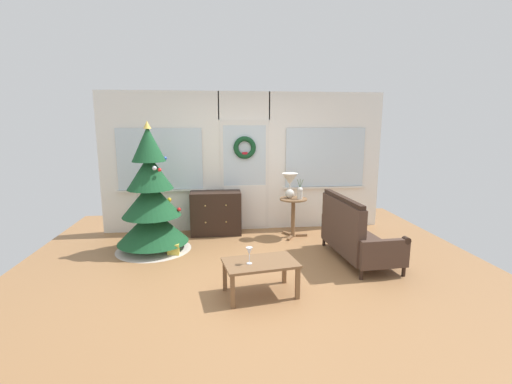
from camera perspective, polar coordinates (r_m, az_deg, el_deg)
ground_plane at (r=5.00m, az=0.11°, el=-12.53°), size 6.76×6.76×0.00m
back_wall_with_door at (r=6.70m, az=-1.85°, el=4.81°), size 5.20×0.19×2.55m
christmas_tree at (r=5.86m, az=-16.23°, el=-1.98°), size 1.18×1.18×2.02m
dresser_cabinet at (r=6.55m, az=-6.38°, el=-3.32°), size 0.90×0.45×0.78m
settee_sofa at (r=5.48m, az=15.21°, el=-6.62°), size 0.81×1.50×0.96m
side_table at (r=6.36m, az=5.91°, el=-2.80°), size 0.50×0.48×0.69m
table_lamp at (r=6.29m, az=5.38°, el=1.58°), size 0.28×0.28×0.44m
flower_vase at (r=6.25m, az=6.97°, el=-0.06°), size 0.11×0.10×0.35m
coffee_table at (r=4.28m, az=0.69°, el=-11.71°), size 0.91×0.65×0.41m
wine_glass at (r=4.14m, az=-1.06°, el=-9.46°), size 0.08×0.08×0.20m
gift_box at (r=5.72m, az=-12.94°, el=-8.81°), size 0.17×0.16×0.17m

